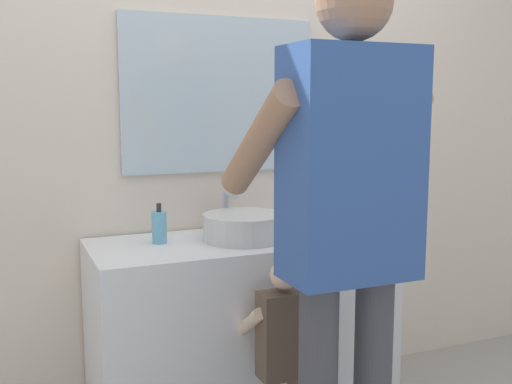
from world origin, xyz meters
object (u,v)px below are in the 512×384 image
at_px(toothbrush_cup, 321,222).
at_px(adult_parent, 347,199).
at_px(child_toddler, 283,347).
at_px(soap_bottle, 159,227).

relative_size(toothbrush_cup, adult_parent, 0.12).
bearing_deg(child_toddler, toothbrush_cup, 45.08).
relative_size(toothbrush_cup, soap_bottle, 1.25).
distance_m(toothbrush_cup, child_toddler, 0.62).
distance_m(toothbrush_cup, soap_bottle, 0.70).
distance_m(toothbrush_cup, adult_parent, 0.74).
distance_m(soap_bottle, child_toddler, 0.69).
xyz_separation_m(toothbrush_cup, adult_parent, (-0.28, -0.66, 0.21)).
bearing_deg(toothbrush_cup, adult_parent, -112.98).
relative_size(soap_bottle, adult_parent, 0.09).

